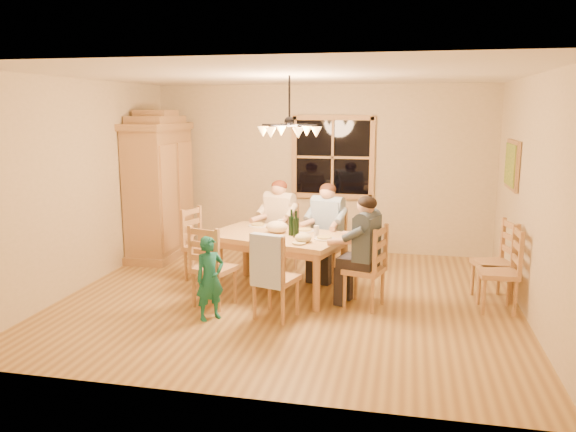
% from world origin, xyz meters
% --- Properties ---
extents(floor, '(5.50, 5.50, 0.00)m').
position_xyz_m(floor, '(0.00, 0.00, 0.00)').
color(floor, olive).
rests_on(floor, ground).
extents(ceiling, '(5.50, 5.00, 0.02)m').
position_xyz_m(ceiling, '(0.00, 0.00, 2.70)').
color(ceiling, white).
rests_on(ceiling, wall_back).
extents(wall_back, '(5.50, 0.02, 2.70)m').
position_xyz_m(wall_back, '(0.00, 2.50, 1.35)').
color(wall_back, '#C6B68C').
rests_on(wall_back, floor).
extents(wall_left, '(0.02, 5.00, 2.70)m').
position_xyz_m(wall_left, '(-2.75, 0.00, 1.35)').
color(wall_left, '#C6B68C').
rests_on(wall_left, floor).
extents(wall_right, '(0.02, 5.00, 2.70)m').
position_xyz_m(wall_right, '(2.75, 0.00, 1.35)').
color(wall_right, '#C6B68C').
rests_on(wall_right, floor).
extents(window, '(1.30, 0.06, 1.30)m').
position_xyz_m(window, '(0.20, 2.47, 1.55)').
color(window, black).
rests_on(window, wall_back).
extents(painting, '(0.06, 0.78, 0.64)m').
position_xyz_m(painting, '(2.71, 1.20, 1.60)').
color(painting, olive).
rests_on(painting, wall_right).
extents(chandelier, '(0.77, 0.68, 0.71)m').
position_xyz_m(chandelier, '(-0.00, 0.00, 2.08)').
color(chandelier, black).
rests_on(chandelier, ceiling).
extents(armoire, '(0.66, 1.40, 2.30)m').
position_xyz_m(armoire, '(-2.42, 1.60, 1.06)').
color(armoire, olive).
rests_on(armoire, floor).
extents(dining_table, '(1.91, 1.46, 0.76)m').
position_xyz_m(dining_table, '(-0.19, 0.20, 0.66)').
color(dining_table, tan).
rests_on(dining_table, floor).
extents(chair_far_left, '(0.54, 0.53, 0.99)m').
position_xyz_m(chair_far_left, '(-0.38, 1.09, 0.30)').
color(chair_far_left, tan).
rests_on(chair_far_left, floor).
extents(chair_far_right, '(0.54, 0.53, 0.99)m').
position_xyz_m(chair_far_right, '(0.34, 0.88, 0.30)').
color(chair_far_right, tan).
rests_on(chair_far_right, floor).
extents(chair_near_left, '(0.54, 0.53, 0.99)m').
position_xyz_m(chair_near_left, '(-0.82, -0.44, 0.30)').
color(chair_near_left, tan).
rests_on(chair_near_left, floor).
extents(chair_near_right, '(0.54, 0.53, 0.99)m').
position_xyz_m(chair_near_right, '(-0.01, -0.68, 0.30)').
color(chair_near_right, tan).
rests_on(chair_near_right, floor).
extents(chair_end_left, '(0.53, 0.54, 0.99)m').
position_xyz_m(chair_end_left, '(-1.32, 0.53, 0.30)').
color(chair_end_left, tan).
rests_on(chair_end_left, floor).
extents(chair_end_right, '(0.53, 0.54, 0.99)m').
position_xyz_m(chair_end_right, '(0.93, -0.12, 0.30)').
color(chair_end_right, tan).
rests_on(chair_end_right, floor).
extents(adult_woman, '(0.48, 0.51, 0.87)m').
position_xyz_m(adult_woman, '(-0.38, 1.09, 0.84)').
color(adult_woman, beige).
rests_on(adult_woman, floor).
extents(adult_plaid_man, '(0.48, 0.51, 0.87)m').
position_xyz_m(adult_plaid_man, '(0.34, 0.88, 0.84)').
color(adult_plaid_man, '#356394').
rests_on(adult_plaid_man, floor).
extents(adult_slate_man, '(0.51, 0.48, 0.87)m').
position_xyz_m(adult_slate_man, '(0.93, -0.12, 0.84)').
color(adult_slate_man, '#3B4B5F').
rests_on(adult_slate_man, floor).
extents(towel, '(0.39, 0.20, 0.58)m').
position_xyz_m(towel, '(-0.06, -0.86, 0.70)').
color(towel, '#B0C7EE').
rests_on(towel, chair_near_right).
extents(wine_bottle_a, '(0.08, 0.08, 0.33)m').
position_xyz_m(wine_bottle_a, '(-0.01, 0.17, 0.93)').
color(wine_bottle_a, black).
rests_on(wine_bottle_a, dining_table).
extents(wine_bottle_b, '(0.08, 0.08, 0.33)m').
position_xyz_m(wine_bottle_b, '(0.07, 0.08, 0.93)').
color(wine_bottle_b, black).
rests_on(wine_bottle_b, dining_table).
extents(plate_woman, '(0.26, 0.26, 0.02)m').
position_xyz_m(plate_woman, '(-0.56, 0.61, 0.77)').
color(plate_woman, white).
rests_on(plate_woman, dining_table).
extents(plate_plaid, '(0.26, 0.26, 0.02)m').
position_xyz_m(plate_plaid, '(0.12, 0.41, 0.77)').
color(plate_plaid, white).
rests_on(plate_plaid, dining_table).
extents(plate_slate, '(0.26, 0.26, 0.02)m').
position_xyz_m(plate_slate, '(0.43, 0.02, 0.77)').
color(plate_slate, white).
rests_on(plate_slate, dining_table).
extents(wine_glass_a, '(0.06, 0.06, 0.14)m').
position_xyz_m(wine_glass_a, '(-0.22, 0.45, 0.83)').
color(wine_glass_a, silver).
rests_on(wine_glass_a, dining_table).
extents(wine_glass_b, '(0.06, 0.06, 0.14)m').
position_xyz_m(wine_glass_b, '(0.31, 0.16, 0.83)').
color(wine_glass_b, silver).
rests_on(wine_glass_b, dining_table).
extents(cap, '(0.20, 0.20, 0.11)m').
position_xyz_m(cap, '(0.20, -0.17, 0.82)').
color(cap, '#CABC87').
rests_on(cap, dining_table).
extents(napkin, '(0.21, 0.18, 0.03)m').
position_xyz_m(napkin, '(-0.37, 0.03, 0.78)').
color(napkin, '#547C9A').
rests_on(napkin, dining_table).
extents(cloth_bundle, '(0.28, 0.22, 0.15)m').
position_xyz_m(cloth_bundle, '(-0.22, 0.28, 0.84)').
color(cloth_bundle, beige).
rests_on(cloth_bundle, dining_table).
extents(child, '(0.40, 0.41, 0.94)m').
position_xyz_m(child, '(-0.72, -0.88, 0.47)').
color(child, '#16675A').
rests_on(child, floor).
extents(chair_spare_front, '(0.43, 0.45, 0.99)m').
position_xyz_m(chair_spare_front, '(2.45, 0.06, 0.30)').
color(chair_spare_front, tan).
rests_on(chair_spare_front, floor).
extents(chair_spare_back, '(0.52, 0.54, 0.99)m').
position_xyz_m(chair_spare_back, '(2.45, 0.46, 0.30)').
color(chair_spare_back, tan).
rests_on(chair_spare_back, floor).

